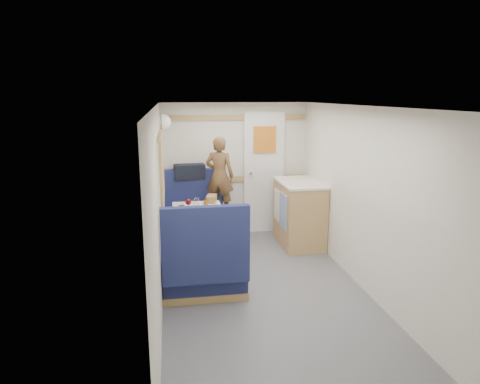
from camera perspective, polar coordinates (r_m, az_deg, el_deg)
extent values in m
plane|color=#515156|center=(4.72, 3.58, -13.75)|extent=(4.50, 4.50, 0.00)
plane|color=silver|center=(4.22, 3.97, 11.29)|extent=(4.50, 4.50, 0.00)
cube|color=silver|center=(6.53, -0.71, 3.06)|extent=(2.20, 0.02, 2.00)
cube|color=silver|center=(4.26, -10.82, -2.53)|extent=(0.02, 4.50, 2.00)
cube|color=silver|center=(4.73, 16.85, -1.31)|extent=(0.02, 4.50, 2.00)
cube|color=#AE834E|center=(6.54, -0.68, 1.74)|extent=(2.15, 0.02, 0.08)
cube|color=#AE834E|center=(6.42, -0.70, 9.90)|extent=(2.15, 0.02, 0.08)
cube|color=#9BA58C|center=(5.18, -10.49, 3.06)|extent=(0.04, 1.30, 0.72)
cube|color=white|center=(6.59, 3.21, 2.52)|extent=(0.62, 0.04, 1.86)
cube|color=orange|center=(6.49, 3.32, 6.99)|extent=(0.34, 0.03, 0.40)
cylinder|color=silver|center=(6.50, 1.41, 2.56)|extent=(0.04, 0.10, 0.04)
cube|color=white|center=(5.31, -5.60, -2.63)|extent=(0.62, 0.92, 0.04)
cylinder|color=silver|center=(5.42, -5.52, -6.20)|extent=(0.08, 0.08, 0.66)
cylinder|color=silver|center=(5.53, -5.44, -9.48)|extent=(0.36, 0.36, 0.03)
cube|color=#161C48|center=(6.21, -6.01, -4.89)|extent=(0.88, 0.50, 0.45)
cube|color=#161C48|center=(6.37, -6.26, -0.48)|extent=(0.88, 0.10, 0.80)
cube|color=#AE834E|center=(6.27, -5.97, -6.50)|extent=(0.90, 0.52, 0.08)
cube|color=#161C48|center=(4.72, -4.80, -10.79)|extent=(0.88, 0.50, 0.45)
cube|color=#161C48|center=(4.30, -4.59, -7.09)|extent=(0.88, 0.10, 0.80)
cube|color=#AE834E|center=(4.79, -4.75, -12.81)|extent=(0.90, 0.52, 0.08)
cube|color=#AE834E|center=(6.36, -6.33, 1.62)|extent=(0.90, 0.14, 0.04)
sphere|color=white|center=(5.97, -10.18, 9.19)|extent=(0.20, 0.20, 0.20)
cube|color=#AE834E|center=(6.16, 7.87, -2.90)|extent=(0.54, 0.90, 0.90)
cube|color=silver|center=(6.06, 8.00, 1.24)|extent=(0.56, 0.92, 0.03)
cube|color=#5972B2|center=(5.89, 5.81, -2.57)|extent=(0.01, 0.30, 0.48)
cube|color=silver|center=(6.23, 4.95, -1.70)|extent=(0.01, 0.28, 0.44)
imported|color=brown|center=(5.98, -2.74, 2.17)|extent=(0.47, 0.40, 1.11)
cube|color=black|center=(6.33, -6.74, 2.73)|extent=(0.46, 0.25, 0.21)
cube|color=white|center=(5.13, -4.32, -2.82)|extent=(0.36, 0.40, 0.02)
sphere|color=orange|center=(5.23, -3.30, -1.99)|extent=(0.07, 0.07, 0.07)
cube|color=#DAC47E|center=(4.96, -4.46, -3.06)|extent=(0.10, 0.07, 0.03)
cylinder|color=white|center=(5.21, -6.87, -2.70)|extent=(0.06, 0.06, 0.01)
cylinder|color=white|center=(5.20, -6.88, -2.14)|extent=(0.01, 0.01, 0.10)
sphere|color=#4A080B|center=(5.18, -6.90, -1.34)|extent=(0.08, 0.08, 0.08)
cylinder|color=white|center=(5.10, -7.76, -2.41)|extent=(0.07, 0.07, 0.12)
cylinder|color=white|center=(5.50, -5.79, -1.32)|extent=(0.06, 0.06, 0.10)
cylinder|color=brown|center=(5.41, -4.58, -1.57)|extent=(0.06, 0.06, 0.09)
cylinder|color=black|center=(5.42, -4.58, -1.52)|extent=(0.04, 0.04, 0.10)
cylinder|color=white|center=(5.32, -5.50, -1.80)|extent=(0.04, 0.04, 0.10)
cube|color=brown|center=(5.67, -3.83, -0.90)|extent=(0.17, 0.24, 0.09)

